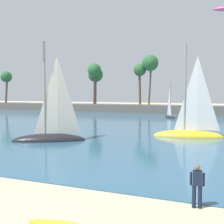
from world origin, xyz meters
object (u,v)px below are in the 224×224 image
Objects in this scene: person_at_waterline at (197,185)px; sailboat_far_left at (51,131)px; sailboat_near_shore at (170,115)px; sailboat_mid_bay at (190,128)px; surfboard at (57,224)px.

sailboat_far_left reaches higher than person_at_waterline.
sailboat_near_shore is at bearing 103.80° from person_at_waterline.
sailboat_mid_bay reaches higher than sailboat_near_shore.
person_at_waterline is at bearing -76.20° from sailboat_near_shore.
sailboat_near_shore reaches higher than surfboard.
sailboat_far_left is at bearing -98.21° from sailboat_near_shore.
sailboat_far_left is (-14.28, 11.12, 0.02)m from person_at_waterline.
sailboat_far_left is (-11.09, -7.56, -0.03)m from sailboat_mid_bay.
person_at_waterline is 0.79× the size of surfboard.
sailboat_mid_bay is (6.82, -22.07, 0.31)m from sailboat_near_shore.
surfboard is at bearing -140.35° from person_at_waterline.
sailboat_mid_bay reaches higher than surfboard.
sailboat_near_shore is 23.10m from sailboat_mid_bay.
person_at_waterline is 0.17× the size of sailboat_far_left.
surfboard is 0.33× the size of sailboat_near_shore.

